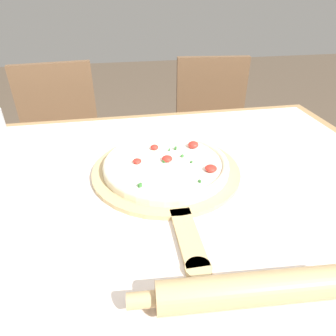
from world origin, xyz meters
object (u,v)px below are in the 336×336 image
object	(u,v)px
pizza	(166,164)
chair_right	(212,130)
chair_left	(63,142)
rolling_pin	(252,289)
pizza_peel	(167,173)

from	to	relation	value
pizza	chair_right	xyz separation A→B (m)	(0.39, 0.77, -0.28)
chair_left	chair_right	distance (m)	0.80
rolling_pin	chair_left	xyz separation A→B (m)	(-0.47, 1.18, -0.28)
rolling_pin	chair_left	world-z (taller)	chair_left
pizza	pizza_peel	bearing A→B (deg)	-91.98
pizza_peel	chair_right	world-z (taller)	chair_right
pizza_peel	pizza	xyz separation A→B (m)	(0.00, 0.02, 0.02)
chair_left	chair_right	bearing A→B (deg)	-6.62
chair_right	rolling_pin	bearing A→B (deg)	-98.78
pizza_peel	pizza	distance (m)	0.03
rolling_pin	chair_right	world-z (taller)	chair_right
pizza	rolling_pin	size ratio (longest dim) A/B	0.85
pizza	chair_right	distance (m)	0.91
chair_right	chair_left	bearing A→B (deg)	-173.49
rolling_pin	chair_right	size ratio (longest dim) A/B	0.45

